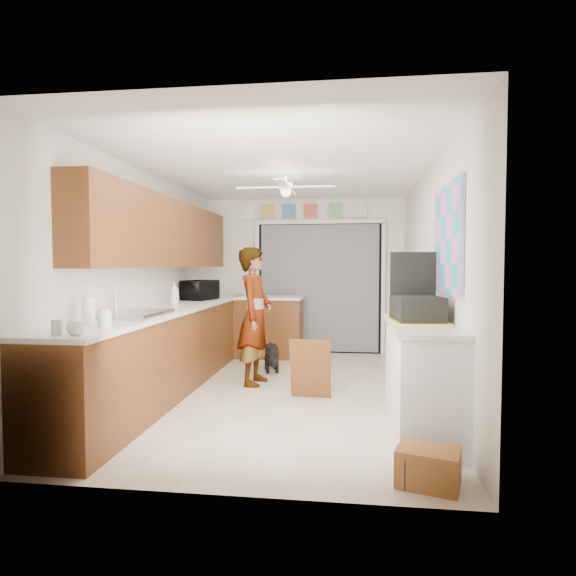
{
  "coord_description": "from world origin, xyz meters",
  "views": [
    {
      "loc": [
        0.74,
        -5.34,
        1.43
      ],
      "look_at": [
        0.0,
        0.4,
        1.15
      ],
      "focal_mm": 30.0,
      "sensor_mm": 36.0,
      "label": 1
    }
  ],
  "objects": [
    {
      "name": "floor",
      "position": [
        0.0,
        0.0,
        0.0
      ],
      "size": [
        5.0,
        5.0,
        0.0
      ],
      "primitive_type": "plane",
      "color": "beige",
      "rests_on": "ground"
    },
    {
      "name": "ceiling",
      "position": [
        0.0,
        0.0,
        2.5
      ],
      "size": [
        5.0,
        5.0,
        0.0
      ],
      "primitive_type": "plane",
      "rotation": [
        3.14,
        0.0,
        0.0
      ],
      "color": "white",
      "rests_on": "ground"
    },
    {
      "name": "wall_back",
      "position": [
        0.0,
        2.5,
        1.25
      ],
      "size": [
        3.2,
        0.0,
        3.2
      ],
      "primitive_type": "plane",
      "rotation": [
        1.57,
        0.0,
        0.0
      ],
      "color": "silver",
      "rests_on": "ground"
    },
    {
      "name": "wall_front",
      "position": [
        0.0,
        -2.5,
        1.25
      ],
      "size": [
        3.2,
        0.0,
        3.2
      ],
      "primitive_type": "plane",
      "rotation": [
        -1.57,
        0.0,
        0.0
      ],
      "color": "silver",
      "rests_on": "ground"
    },
    {
      "name": "wall_left",
      "position": [
        -1.6,
        0.0,
        1.25
      ],
      "size": [
        0.0,
        5.0,
        5.0
      ],
      "primitive_type": "plane",
      "rotation": [
        1.57,
        0.0,
        1.57
      ],
      "color": "silver",
      "rests_on": "ground"
    },
    {
      "name": "wall_right",
      "position": [
        1.6,
        0.0,
        1.25
      ],
      "size": [
        0.0,
        5.0,
        5.0
      ],
      "primitive_type": "plane",
      "rotation": [
        1.57,
        0.0,
        -1.57
      ],
      "color": "silver",
      "rests_on": "ground"
    },
    {
      "name": "left_base_cabinets",
      "position": [
        -1.3,
        0.0,
        0.45
      ],
      "size": [
        0.6,
        4.8,
        0.9
      ],
      "primitive_type": "cube",
      "color": "brown",
      "rests_on": "floor"
    },
    {
      "name": "left_countertop",
      "position": [
        -1.29,
        0.0,
        0.92
      ],
      "size": [
        0.62,
        4.8,
        0.04
      ],
      "primitive_type": "cube",
      "color": "white",
      "rests_on": "left_base_cabinets"
    },
    {
      "name": "upper_cabinets",
      "position": [
        -1.44,
        0.2,
        1.8
      ],
      "size": [
        0.32,
        4.0,
        0.8
      ],
      "primitive_type": "cube",
      "color": "brown",
      "rests_on": "wall_left"
    },
    {
      "name": "sink_basin",
      "position": [
        -1.29,
        -1.0,
        0.95
      ],
      "size": [
        0.5,
        0.76,
        0.06
      ],
      "primitive_type": "cube",
      "color": "silver",
      "rests_on": "left_countertop"
    },
    {
      "name": "faucet",
      "position": [
        -1.48,
        -1.0,
        1.05
      ],
      "size": [
        0.03,
        0.03,
        0.22
      ],
      "primitive_type": "cylinder",
      "color": "silver",
      "rests_on": "left_countertop"
    },
    {
      "name": "peninsula_base",
      "position": [
        -0.5,
        2.0,
        0.45
      ],
      "size": [
        1.0,
        0.6,
        0.9
      ],
      "primitive_type": "cube",
      "color": "brown",
      "rests_on": "floor"
    },
    {
      "name": "peninsula_top",
      "position": [
        -0.5,
        2.0,
        0.92
      ],
      "size": [
        1.04,
        0.64,
        0.04
      ],
      "primitive_type": "cube",
      "color": "white",
      "rests_on": "peninsula_base"
    },
    {
      "name": "back_opening_recess",
      "position": [
        0.25,
        2.47,
        1.05
      ],
      "size": [
        2.0,
        0.06,
        2.1
      ],
      "primitive_type": "cube",
      "color": "black",
      "rests_on": "wall_back"
    },
    {
      "name": "curtain_panel",
      "position": [
        0.25,
        2.43,
        1.05
      ],
      "size": [
        1.9,
        0.03,
        2.05
      ],
      "primitive_type": "cube",
      "color": "gray",
      "rests_on": "wall_back"
    },
    {
      "name": "door_trim_left",
      "position": [
        -0.77,
        2.44,
        1.05
      ],
      "size": [
        0.06,
        0.04,
        2.1
      ],
      "primitive_type": "cube",
      "color": "white",
      "rests_on": "wall_back"
    },
    {
      "name": "door_trim_right",
      "position": [
        1.27,
        2.44,
        1.05
      ],
      "size": [
        0.06,
        0.04,
        2.1
      ],
      "primitive_type": "cube",
      "color": "white",
      "rests_on": "wall_back"
    },
    {
      "name": "door_trim_head",
      "position": [
        0.25,
        2.44,
        2.12
      ],
      "size": [
        2.1,
        0.04,
        0.06
      ],
      "primitive_type": "cube",
      "color": "white",
      "rests_on": "wall_back"
    },
    {
      "name": "header_frame_0",
      "position": [
        -0.6,
        2.47,
        2.3
      ],
      "size": [
        0.22,
        0.02,
        0.22
      ],
      "primitive_type": "cube",
      "color": "gold",
      "rests_on": "wall_back"
    },
    {
      "name": "header_frame_1",
      "position": [
        -0.25,
        2.47,
        2.3
      ],
      "size": [
        0.22,
        0.02,
        0.22
      ],
      "primitive_type": "cube",
      "color": "#4572B8",
      "rests_on": "wall_back"
    },
    {
      "name": "header_frame_2",
      "position": [
        0.1,
        2.47,
        2.3
      ],
      "size": [
        0.22,
        0.02,
        0.22
      ],
      "primitive_type": "cube",
      "color": "#C05148",
      "rests_on": "wall_back"
    },
    {
      "name": "header_frame_3",
      "position": [
        0.5,
        2.47,
        2.3
      ],
      "size": [
        0.22,
        0.02,
        0.22
      ],
      "primitive_type": "cube",
      "color": "#6CB869",
      "rests_on": "wall_back"
    },
    {
      "name": "header_frame_4",
      "position": [
        0.9,
        2.47,
        2.3
      ],
      "size": [
        0.22,
        0.02,
        0.22
      ],
      "primitive_type": "cube",
      "color": "silver",
      "rests_on": "wall_back"
    },
    {
      "name": "route66_sign",
      "position": [
        -0.95,
        2.47,
        2.3
      ],
      "size": [
        0.22,
        0.02,
        0.26
      ],
      "primitive_type": "cube",
      "color": "silver",
      "rests_on": "wall_back"
    },
    {
      "name": "right_counter_base",
      "position": [
        1.35,
        -1.2,
        0.45
      ],
      "size": [
        0.5,
        1.4,
        0.9
      ],
      "primitive_type": "cube",
      "color": "white",
      "rests_on": "floor"
    },
    {
      "name": "right_counter_top",
      "position": [
        1.34,
        -1.2,
        0.92
      ],
      "size": [
        0.54,
        1.44,
        0.04
      ],
      "primitive_type": "cube",
      "color": "white",
      "rests_on": "right_counter_base"
    },
    {
      "name": "abstract_painting",
      "position": [
        1.58,
        -1.0,
        1.65
      ],
      "size": [
        0.03,
        1.15,
        0.95
      ],
      "primitive_type": "cube",
      "color": "#F65AD6",
      "rests_on": "wall_right"
    },
    {
      "name": "ceiling_fan",
      "position": [
        0.0,
        0.2,
        2.32
      ],
      "size": [
        1.14,
        1.14,
        0.24
      ],
      "primitive_type": "cube",
      "color": "white",
      "rests_on": "ceiling"
    },
    {
      "name": "microwave",
      "position": [
        -1.33,
        1.13,
        1.08
      ],
      "size": [
        0.46,
        0.57,
        0.28
      ],
      "primitive_type": "imported",
      "rotation": [
        0.0,
        0.0,
        1.29
      ],
      "color": "black",
      "rests_on": "left_countertop"
    },
    {
      "name": "soap_bottle",
      "position": [
        -1.37,
        0.25,
        1.08
      ],
      "size": [
        0.13,
        0.13,
        0.28
      ],
      "primitive_type": "imported",
      "rotation": [
        0.0,
        0.0,
        -0.25
      ],
      "color": "silver",
      "rests_on": "left_countertop"
    },
    {
      "name": "cup",
      "position": [
        -1.15,
        -2.25,
        0.99
      ],
      "size": [
        0.13,
        0.13,
        0.09
      ],
      "primitive_type": "imported",
      "rotation": [
        0.0,
        0.0,
        0.14
      ],
      "color": "white",
      "rests_on": "left_countertop"
    },
    {
      "name": "jar_a",
      "position": [
        -1.16,
        -1.83,
        1.01
      ],
      "size": [
        0.11,
        0.11,
        0.15
      ],
      "primitive_type": "cylinder",
      "rotation": [
        0.0,
        0.0,
        -0.07
      ],
      "color": "silver",
      "rests_on": "left_countertop"
    },
    {
      "name": "jar_b",
      "position": [
        -1.28,
        -2.25,
        0.99
      ],
      "size": [
        0.08,
        0.08,
        0.11
      ],
      "primitive_type": "cylinder",
      "rotation": [
        0.0,
        0.0,
        0.16
      ],
      "color": "silver",
      "rests_on": "left_countertop"
    },
    {
      "name": "paper_towel_roll",
      "position": [
        -1.4,
        -1.63,
        1.05
      ],
      "size": [
        0.13,
        0.13,
        0.22
      ],
      "primitive_type": "cylinder",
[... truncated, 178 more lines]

